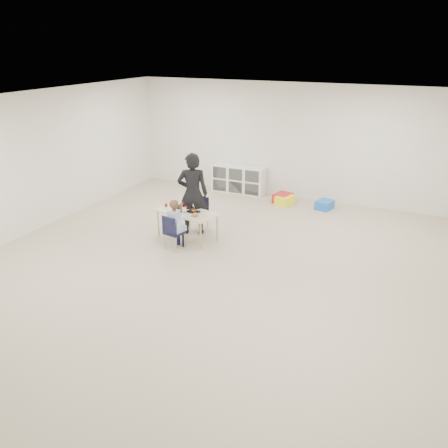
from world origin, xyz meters
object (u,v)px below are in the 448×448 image
at_px(cubby_shelf, 238,179).
at_px(adult, 193,194).
at_px(table, 187,225).
at_px(chair_near, 174,232).
at_px(child, 174,222).

xyz_separation_m(cubby_shelf, adult, (0.27, -2.97, 0.49)).
xyz_separation_m(table, chair_near, (0.03, -0.55, 0.05)).
bearing_deg(table, cubby_shelf, 107.90).
relative_size(table, adult, 0.80).
bearing_deg(adult, cubby_shelf, -109.14).
bearing_deg(chair_near, cubby_shelf, 107.60).
height_order(chair_near, adult, adult).
height_order(table, cubby_shelf, cubby_shelf).
bearing_deg(chair_near, table, 105.81).
bearing_deg(chair_near, child, 0.00).
distance_m(table, chair_near, 0.55).
bearing_deg(child, adult, 106.72).
bearing_deg(adult, table, 71.29).
xyz_separation_m(chair_near, child, (0.00, 0.00, 0.20)).
height_order(table, adult, adult).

